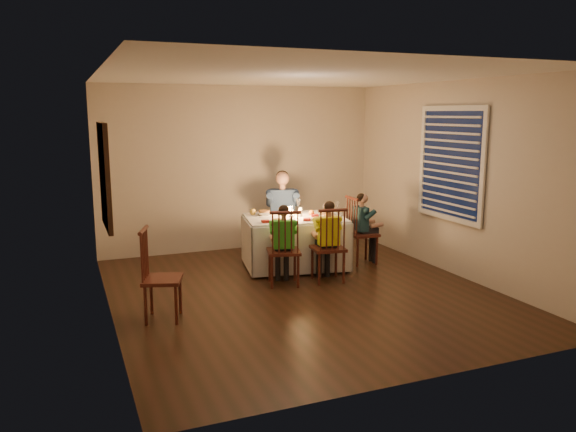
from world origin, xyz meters
name	(u,v)px	position (x,y,z in m)	size (l,w,h in m)	color
ground	(302,292)	(0.00, 0.00, 0.00)	(5.00, 5.00, 0.00)	black
wall_left	(105,198)	(-2.25, 0.00, 1.30)	(0.02, 5.00, 2.60)	beige
wall_right	(457,179)	(2.25, 0.00, 1.30)	(0.02, 5.00, 2.60)	beige
wall_back	(240,168)	(0.00, 2.50, 1.30)	(4.50, 0.02, 2.60)	beige
ceiling	(303,75)	(0.00, 0.00, 2.60)	(5.00, 5.00, 0.00)	white
dining_table	(295,231)	(0.36, 1.10, 0.52)	(1.55, 1.23, 0.70)	silver
chair_adult	(283,254)	(0.46, 1.83, 0.00)	(0.41, 0.39, 0.99)	#3C1610
chair_near_left	(284,285)	(-0.10, 0.37, 0.00)	(0.41, 0.39, 0.99)	#3C1610
chair_near_right	(328,281)	(0.50, 0.30, 0.00)	(0.41, 0.39, 0.99)	#3C1610
chair_end	(362,263)	(1.35, 0.92, 0.00)	(0.41, 0.39, 0.99)	#3C1610
chair_extra	(164,319)	(-1.74, -0.29, 0.00)	(0.41, 0.39, 1.00)	#3C1610
adult	(283,254)	(0.46, 1.83, 0.00)	(0.49, 0.45, 1.31)	navy
child_green	(284,285)	(-0.10, 0.37, 0.00)	(0.34, 0.31, 1.04)	green
child_yellow	(328,281)	(0.50, 0.30, 0.00)	(0.35, 0.32, 1.07)	yellow
child_teal	(362,263)	(1.35, 0.92, 0.00)	(0.33, 0.31, 1.04)	#18353D
setting_adult	(288,212)	(0.38, 1.42, 0.74)	(0.26, 0.26, 0.02)	silver
setting_green	(279,221)	(0.02, 0.84, 0.74)	(0.26, 0.26, 0.02)	silver
setting_yellow	(319,219)	(0.59, 0.76, 0.74)	(0.26, 0.26, 0.02)	silver
setting_teal	(327,215)	(0.81, 1.00, 0.74)	(0.26, 0.26, 0.02)	silver
candle_left	(291,214)	(0.31, 1.10, 0.78)	(0.06, 0.06, 0.10)	white
candle_right	(300,213)	(0.44, 1.08, 0.78)	(0.06, 0.06, 0.10)	white
squash	(253,212)	(-0.14, 1.48, 0.77)	(0.09, 0.09, 0.09)	yellow
orange_fruit	(312,213)	(0.62, 1.10, 0.77)	(0.08, 0.08, 0.08)	orange
serving_bowl	(264,213)	(0.01, 1.39, 0.75)	(0.20, 0.20, 0.05)	silver
wall_mirror	(105,176)	(-2.22, 0.30, 1.50)	(0.06, 0.95, 1.15)	black
window_blinds	(450,164)	(2.21, 0.10, 1.50)	(0.07, 1.34, 1.54)	black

